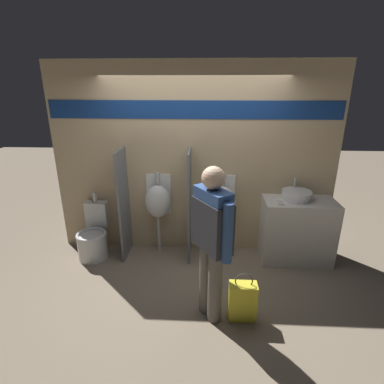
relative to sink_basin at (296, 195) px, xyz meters
The scene contains 12 objects.
ground_plane 1.75m from the sink_basin, 165.59° to the right, with size 16.00×16.00×0.00m, color gray.
display_wall 1.49m from the sink_basin, behind, with size 4.01×0.07×2.70m.
sink_counter 0.52m from the sink_basin, 46.31° to the right, with size 0.97×0.52×0.90m.
sink_basin is the anchor object (origin of this frame).
cell_phone 0.29m from the sink_basin, 147.10° to the right, with size 0.07×0.14×0.01m.
divider_near_counter 2.40m from the sink_basin, behind, with size 0.03×0.49×1.57m.
divider_mid 1.47m from the sink_basin, behind, with size 0.03×0.49×1.57m.
urinal_near_counter 1.94m from the sink_basin, behind, with size 0.38×0.26×1.21m.
urinal_far 1.02m from the sink_basin, behind, with size 0.38×0.26×1.21m.
toilet 2.94m from the sink_basin, behind, with size 0.43×0.59×0.90m.
person_in_vest 1.70m from the sink_basin, 133.17° to the right, with size 0.43×0.50×1.68m.
shopping_bag 1.69m from the sink_basin, 122.78° to the right, with size 0.29×0.16×0.56m.
Camera 1 is at (0.20, -3.53, 2.39)m, focal length 28.00 mm.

